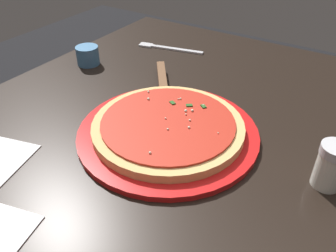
{
  "coord_description": "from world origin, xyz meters",
  "views": [
    {
      "loc": [
        0.46,
        0.28,
        1.14
      ],
      "look_at": [
        0.03,
        0.01,
        0.78
      ],
      "focal_mm": 36.61,
      "sensor_mm": 36.0,
      "label": 1
    }
  ],
  "objects_px": {
    "pizza_server": "(163,86)",
    "parmesan_shaker": "(331,166)",
    "fork": "(167,48)",
    "cup_small_sauce": "(88,55)",
    "serving_plate": "(168,133)",
    "pizza": "(168,126)"
  },
  "relations": [
    {
      "from": "pizza",
      "to": "parmesan_shaker",
      "type": "relative_size",
      "value": 3.72
    },
    {
      "from": "pizza_server",
      "to": "parmesan_shaker",
      "type": "xyz_separation_m",
      "value": [
        0.11,
        0.37,
        0.02
      ]
    },
    {
      "from": "pizza_server",
      "to": "parmesan_shaker",
      "type": "distance_m",
      "value": 0.38
    },
    {
      "from": "cup_small_sauce",
      "to": "fork",
      "type": "bearing_deg",
      "value": 148.69
    },
    {
      "from": "pizza_server",
      "to": "cup_small_sauce",
      "type": "distance_m",
      "value": 0.24
    },
    {
      "from": "pizza",
      "to": "cup_small_sauce",
      "type": "bearing_deg",
      "value": -113.73
    },
    {
      "from": "pizza",
      "to": "serving_plate",
      "type": "bearing_deg",
      "value": 2.61
    },
    {
      "from": "pizza_server",
      "to": "fork",
      "type": "distance_m",
      "value": 0.24
    },
    {
      "from": "serving_plate",
      "to": "cup_small_sauce",
      "type": "distance_m",
      "value": 0.37
    },
    {
      "from": "serving_plate",
      "to": "fork",
      "type": "distance_m",
      "value": 0.4
    },
    {
      "from": "fork",
      "to": "parmesan_shaker",
      "type": "bearing_deg",
      "value": 57.41
    },
    {
      "from": "serving_plate",
      "to": "pizza",
      "type": "height_order",
      "value": "pizza"
    },
    {
      "from": "parmesan_shaker",
      "to": "serving_plate",
      "type": "bearing_deg",
      "value": -85.12
    },
    {
      "from": "parmesan_shaker",
      "to": "pizza_server",
      "type": "bearing_deg",
      "value": -106.1
    },
    {
      "from": "serving_plate",
      "to": "parmesan_shaker",
      "type": "relative_size",
      "value": 4.45
    },
    {
      "from": "serving_plate",
      "to": "pizza",
      "type": "bearing_deg",
      "value": -177.39
    },
    {
      "from": "pizza",
      "to": "pizza_server",
      "type": "height_order",
      "value": "pizza"
    },
    {
      "from": "fork",
      "to": "parmesan_shaker",
      "type": "height_order",
      "value": "parmesan_shaker"
    },
    {
      "from": "cup_small_sauce",
      "to": "fork",
      "type": "xyz_separation_m",
      "value": [
        -0.19,
        0.12,
        -0.02
      ]
    },
    {
      "from": "fork",
      "to": "cup_small_sauce",
      "type": "bearing_deg",
      "value": -31.31
    },
    {
      "from": "pizza_server",
      "to": "parmesan_shaker",
      "type": "bearing_deg",
      "value": 73.9
    },
    {
      "from": "serving_plate",
      "to": "pizza",
      "type": "relative_size",
      "value": 1.2
    }
  ]
}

